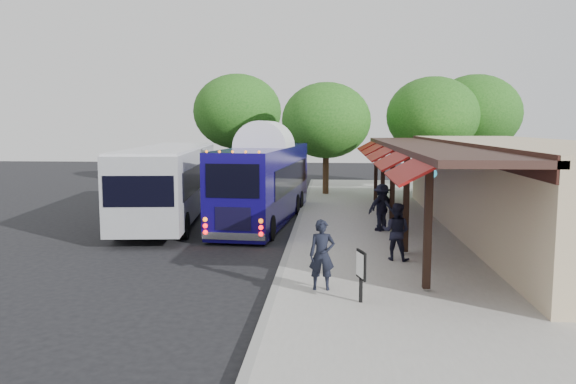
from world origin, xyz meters
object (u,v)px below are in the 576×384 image
(ped_d, at_px, (382,207))
(ped_a, at_px, (322,255))
(ped_b, at_px, (396,232))
(city_bus, at_px, (170,180))
(sign_board, at_px, (361,267))
(ped_c, at_px, (382,208))
(coach_bus, at_px, (265,179))

(ped_d, bearing_deg, ped_a, 106.26)
(ped_b, bearing_deg, ped_a, 77.94)
(city_bus, xyz_separation_m, ped_a, (6.85, -10.58, -0.77))
(ped_d, bearing_deg, sign_board, 113.37)
(ped_a, xyz_separation_m, ped_c, (2.18, 7.93, 0.01))
(ped_c, distance_m, sign_board, 8.97)
(city_bus, xyz_separation_m, ped_c, (9.02, -2.65, -0.76))
(ped_d, bearing_deg, coach_bus, 3.01)
(city_bus, xyz_separation_m, sign_board, (7.76, -11.53, -0.83))
(ped_b, bearing_deg, ped_d, -68.11)
(ped_c, relative_size, ped_d, 0.98)
(ped_a, distance_m, ped_d, 8.33)
(city_bus, bearing_deg, ped_b, -45.41)
(coach_bus, bearing_deg, city_bus, -173.84)
(ped_b, height_order, ped_d, ped_d)
(ped_b, bearing_deg, ped_c, -68.11)
(ped_b, xyz_separation_m, ped_c, (0.00, 4.70, 0.01))
(sign_board, bearing_deg, ped_a, 116.57)
(coach_bus, relative_size, ped_a, 6.32)
(ped_b, distance_m, ped_d, 4.81)
(ped_a, height_order, sign_board, ped_a)
(ped_c, bearing_deg, ped_b, 47.25)
(ped_a, distance_m, ped_c, 8.22)
(city_bus, distance_m, ped_a, 12.63)
(ped_b, relative_size, ped_d, 0.97)
(ped_a, height_order, ped_d, ped_d)
(ped_c, distance_m, ped_d, 0.11)
(ped_c, xyz_separation_m, sign_board, (-1.27, -8.88, -0.06))
(city_bus, relative_size, ped_a, 7.05)
(coach_bus, xyz_separation_m, ped_c, (4.85, -2.73, -0.84))
(city_bus, distance_m, sign_board, 13.92)
(coach_bus, distance_m, sign_board, 12.19)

